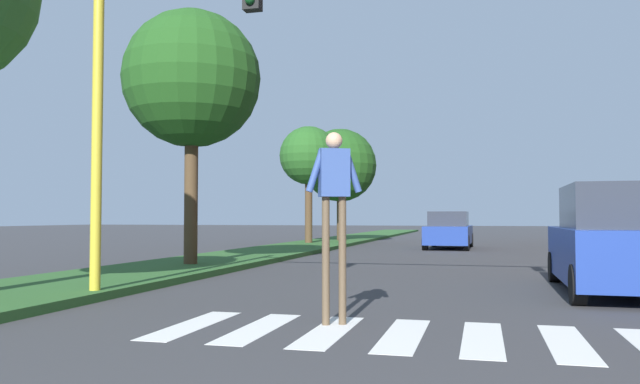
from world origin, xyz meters
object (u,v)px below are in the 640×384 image
object	(u,v)px
tree_far	(309,156)
suv_crossing	(615,242)
tree_mid	(192,80)
tree_distant	(340,165)
sedan_midblock	(449,231)
pedestrian_performer	(334,196)
traffic_light_gantry	(252,30)

from	to	relation	value
tree_far	suv_crossing	distance (m)	20.13
tree_mid	suv_crossing	world-z (taller)	tree_mid
tree_distant	sedan_midblock	size ratio (longest dim) A/B	1.32
pedestrian_performer	traffic_light_gantry	bearing A→B (deg)	139.85
tree_far	tree_distant	world-z (taller)	tree_distant
tree_distant	pedestrian_performer	bearing A→B (deg)	-77.43
pedestrian_performer	sedan_midblock	xyz separation A→B (m)	(0.43, 20.16, -0.90)
traffic_light_gantry	suv_crossing	distance (m)	7.46
pedestrian_performer	tree_mid	bearing A→B (deg)	127.67
tree_far	sedan_midblock	xyz separation A→B (m)	(6.74, -1.14, -3.59)
traffic_light_gantry	pedestrian_performer	bearing A→B (deg)	-40.15
tree_mid	sedan_midblock	bearing A→B (deg)	64.65
tree_far	pedestrian_performer	bearing A→B (deg)	-73.50
tree_far	tree_distant	xyz separation A→B (m)	(0.81, 3.37, -0.19)
tree_distant	pedestrian_performer	world-z (taller)	tree_distant
tree_far	traffic_light_gantry	distance (m)	20.41
tree_far	traffic_light_gantry	size ratio (longest dim) A/B	0.60
tree_mid	traffic_light_gantry	bearing A→B (deg)	-56.07
sedan_midblock	pedestrian_performer	bearing A→B (deg)	-91.23
pedestrian_performer	tree_distant	bearing A→B (deg)	102.57
tree_mid	suv_crossing	xyz separation A→B (m)	(9.84, -2.85, -4.14)
tree_mid	suv_crossing	size ratio (longest dim) A/B	1.47
traffic_light_gantry	pedestrian_performer	distance (m)	3.50
tree_far	suv_crossing	bearing A→B (deg)	-58.04
tree_distant	sedan_midblock	xyz separation A→B (m)	(5.93, -4.51, -3.40)
tree_far	tree_distant	distance (m)	3.47
pedestrian_performer	sedan_midblock	bearing A→B (deg)	88.77
tree_mid	pedestrian_performer	xyz separation A→B (m)	(5.65, -7.32, -3.41)
tree_distant	sedan_midblock	distance (m)	8.19
suv_crossing	sedan_midblock	xyz separation A→B (m)	(-3.76, 15.69, -0.17)
pedestrian_performer	tree_far	bearing A→B (deg)	106.50
sedan_midblock	tree_far	bearing A→B (deg)	170.42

